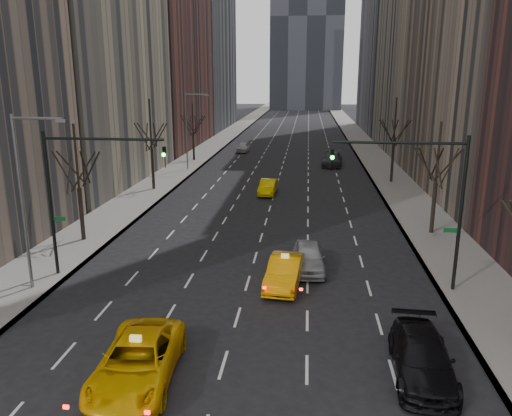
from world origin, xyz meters
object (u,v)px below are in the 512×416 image
(taxi_suv, at_px, (137,361))
(silver_sedan_ahead, at_px, (308,257))
(parked_suv_black, at_px, (422,357))
(taxi_sedan, at_px, (285,272))

(taxi_suv, relative_size, silver_sedan_ahead, 1.29)
(taxi_suv, distance_m, silver_sedan_ahead, 13.25)
(taxi_suv, distance_m, parked_suv_black, 10.53)
(taxi_sedan, height_order, silver_sedan_ahead, taxi_sedan)
(taxi_sedan, bearing_deg, silver_sedan_ahead, 68.38)
(taxi_suv, relative_size, parked_suv_black, 1.13)
(taxi_suv, relative_size, taxi_sedan, 1.23)
(taxi_sedan, relative_size, parked_suv_black, 0.92)
(taxi_suv, height_order, silver_sedan_ahead, taxi_suv)
(taxi_suv, distance_m, taxi_sedan, 10.54)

